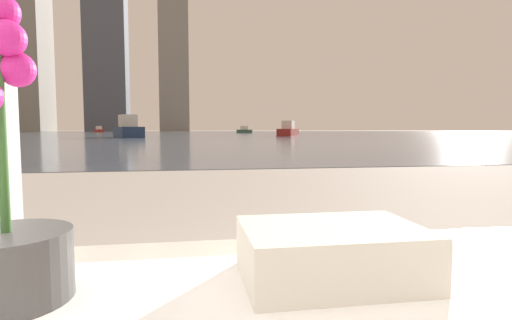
{
  "coord_description": "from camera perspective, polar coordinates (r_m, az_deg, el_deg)",
  "views": [
    {
      "loc": [
        -0.4,
        0.17,
        0.71
      ],
      "look_at": [
        0.0,
        2.61,
        0.51
      ],
      "focal_mm": 28.0,
      "sensor_mm": 36.0,
      "label": 1
    }
  ],
  "objects": [
    {
      "name": "harbor_boat_2",
      "position": [
        85.01,
        -21.54,
        4.0
      ],
      "size": [
        2.52,
        3.43,
        1.23
      ],
      "color": "maroon",
      "rests_on": "harbor_water"
    },
    {
      "name": "harbor_boat_1",
      "position": [
        67.8,
        -1.69,
        4.25
      ],
      "size": [
        2.4,
        3.28,
        1.17
      ],
      "color": "#335647",
      "rests_on": "harbor_water"
    },
    {
      "name": "potted_orchid",
      "position": [
        0.61,
        -32.01,
        -9.2
      ],
      "size": [
        0.16,
        0.16,
        0.39
      ],
      "color": "#4C4C4C",
      "rests_on": "bathtub"
    },
    {
      "name": "harbor_boat_3",
      "position": [
        33.79,
        -17.81,
        4.18
      ],
      "size": [
        3.09,
        5.12,
        1.82
      ],
      "color": "navy",
      "rests_on": "harbor_water"
    },
    {
      "name": "harbor_water",
      "position": [
        61.84,
        -9.06,
        3.78
      ],
      "size": [
        180.0,
        110.0,
        0.01
      ],
      "color": "slate",
      "rests_on": "ground_plane"
    },
    {
      "name": "harbor_boat_0",
      "position": [
        38.7,
        4.62,
        4.21
      ],
      "size": [
        2.96,
        4.12,
        1.47
      ],
      "color": "maroon",
      "rests_on": "harbor_water"
    },
    {
      "name": "skyline_tower_0",
      "position": [
        129.17,
        -30.26,
        17.45
      ],
      "size": [
        10.51,
        13.37,
        61.97
      ],
      "color": "gray",
      "rests_on": "ground_plane"
    },
    {
      "name": "towel_stack",
      "position": [
        0.62,
        10.73,
        -12.86
      ],
      "size": [
        0.26,
        0.19,
        0.08
      ],
      "color": "silver",
      "rests_on": "bathtub"
    }
  ]
}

